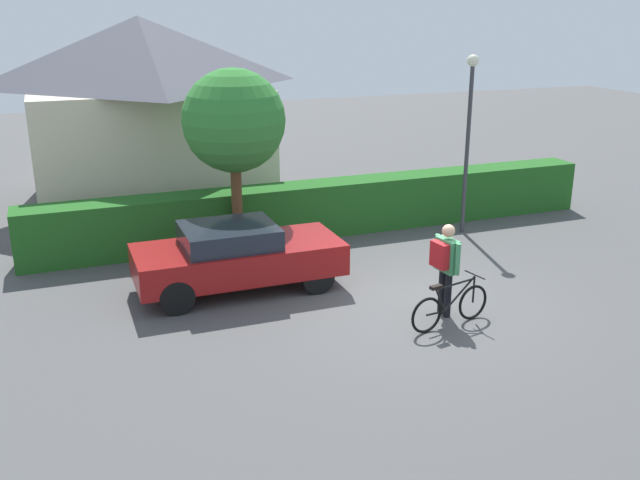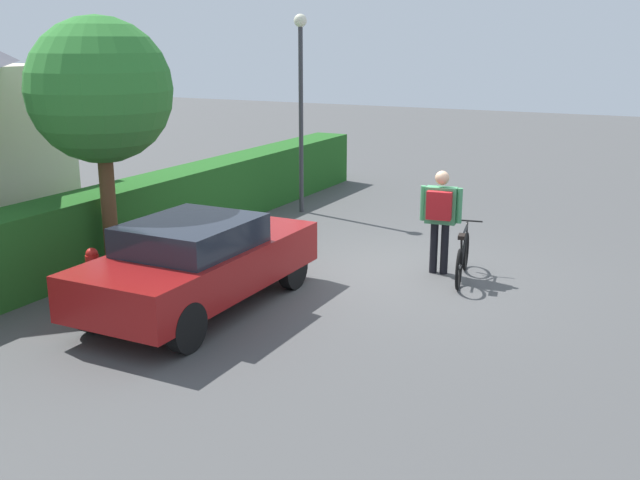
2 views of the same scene
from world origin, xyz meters
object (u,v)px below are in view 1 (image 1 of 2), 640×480
at_px(tree_kerbside, 234,122).
at_px(fire_hydrant, 200,247).
at_px(person_rider, 445,261).
at_px(parked_car_near, 237,256).
at_px(bicycle, 450,307).
at_px(street_lamp, 469,121).

relative_size(tree_kerbside, fire_hydrant, 5.12).
bearing_deg(person_rider, parked_car_near, 141.29).
height_order(parked_car_near, bicycle, parked_car_near).
bearing_deg(street_lamp, person_rider, -125.76).
height_order(person_rider, street_lamp, street_lamp).
xyz_separation_m(parked_car_near, tree_kerbside, (0.58, 2.16, 2.28)).
distance_m(bicycle, fire_hydrant, 5.76).
bearing_deg(bicycle, tree_kerbside, 115.65).
height_order(bicycle, tree_kerbside, tree_kerbside).
bearing_deg(person_rider, street_lamp, 54.24).
height_order(parked_car_near, person_rider, person_rider).
xyz_separation_m(street_lamp, tree_kerbside, (-5.62, 0.48, 0.22)).
bearing_deg(street_lamp, fire_hydrant, -179.57).
bearing_deg(tree_kerbside, bicycle, -64.35).
xyz_separation_m(street_lamp, fire_hydrant, (-6.61, -0.05, -2.36)).
xyz_separation_m(bicycle, person_rider, (0.12, 0.44, 0.69)).
distance_m(parked_car_near, tree_kerbside, 3.20).
bearing_deg(street_lamp, parked_car_near, -164.86).
relative_size(person_rider, street_lamp, 0.40).
height_order(street_lamp, tree_kerbside, street_lamp).
bearing_deg(tree_kerbside, person_rider, -61.20).
bearing_deg(person_rider, bicycle, -104.62).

